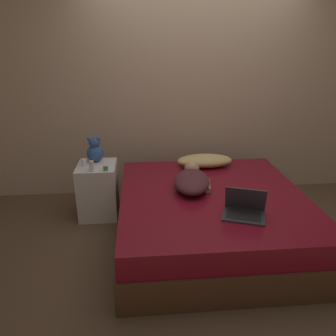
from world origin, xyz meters
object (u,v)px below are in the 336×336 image
(laptop, at_px, (244,209))
(pillow, at_px, (205,161))
(teddy_bear, at_px, (95,151))
(bottle_white, at_px, (92,166))
(bottle_clear, at_px, (84,162))
(person_lying, at_px, (192,180))
(bottle_green, at_px, (106,168))

(laptop, bearing_deg, pillow, 115.44)
(laptop, relative_size, teddy_bear, 1.42)
(bottle_white, relative_size, bottle_clear, 1.40)
(pillow, relative_size, bottle_white, 5.80)
(person_lying, relative_size, teddy_bear, 2.55)
(bottle_clear, bearing_deg, bottle_white, -56.26)
(bottle_clear, bearing_deg, teddy_bear, 51.91)
(pillow, xyz_separation_m, bottle_clear, (-1.33, -0.12, 0.06))
(laptop, height_order, teddy_bear, teddy_bear)
(person_lying, relative_size, bottle_green, 11.99)
(pillow, bearing_deg, person_lying, -112.66)
(bottle_green, bearing_deg, bottle_clear, 147.15)
(pillow, distance_m, laptop, 1.15)
(pillow, bearing_deg, laptop, -84.70)
(pillow, bearing_deg, teddy_bear, 179.04)
(person_lying, distance_m, bottle_white, 1.03)
(teddy_bear, height_order, bottle_clear, teddy_bear)
(person_lying, distance_m, bottle_clear, 1.18)
(person_lying, bearing_deg, teddy_bear, 158.80)
(bottle_green, bearing_deg, pillow, 14.10)
(laptop, height_order, bottle_green, laptop)
(teddy_bear, xyz_separation_m, bottle_green, (0.14, -0.29, -0.09))
(laptop, relative_size, bottle_green, 6.66)
(pillow, xyz_separation_m, person_lying, (-0.23, -0.56, 0.01))
(teddy_bear, relative_size, bottle_white, 2.59)
(bottle_green, bearing_deg, bottle_white, 179.74)
(pillow, bearing_deg, bottle_white, -167.47)
(laptop, distance_m, bottle_clear, 1.76)
(bottle_green, height_order, bottle_white, bottle_white)
(teddy_bear, relative_size, bottle_green, 4.69)
(teddy_bear, bearing_deg, pillow, -0.96)
(laptop, relative_size, bottle_white, 3.67)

